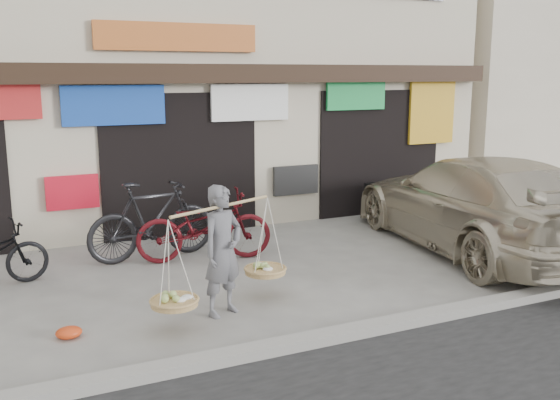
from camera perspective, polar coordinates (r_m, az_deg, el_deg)
name	(u,v)px	position (r m, az deg, el deg)	size (l,w,h in m)	color
ground	(253,290)	(9.06, -2.51, -8.19)	(70.00, 70.00, 0.00)	gray
kerb	(320,338)	(7.36, 3.65, -12.49)	(70.00, 0.25, 0.12)	gray
shophouse_block	(141,55)	(14.67, -12.60, 12.78)	(14.00, 6.32, 7.00)	beige
neighbor_east	(553,69)	(22.42, 23.71, 10.93)	(12.00, 7.00, 6.40)	beige
street_vendor	(223,255)	(7.98, -5.26, -5.07)	(2.03, 1.21, 1.69)	slate
bike_1	(152,220)	(10.57, -11.61, -1.82)	(0.62, 2.19, 1.32)	black
bike_2	(204,226)	(10.35, -6.95, -2.39)	(0.77, 2.22, 1.17)	#4F0D13
suv	(476,203)	(11.39, 17.48, -0.27)	(3.11, 6.01, 1.67)	#C2B69C
red_bag	(69,332)	(7.87, -18.75, -11.40)	(0.31, 0.25, 0.14)	red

